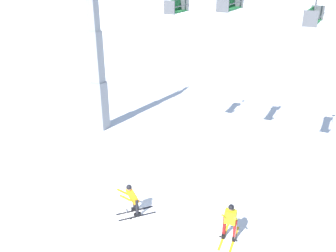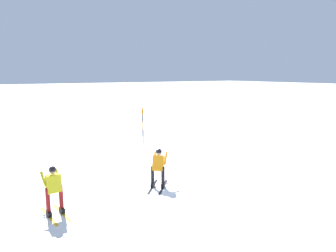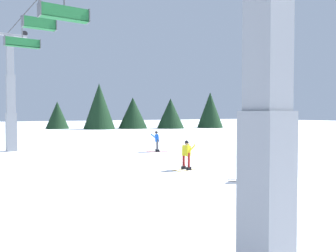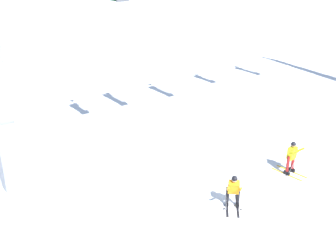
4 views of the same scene
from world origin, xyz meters
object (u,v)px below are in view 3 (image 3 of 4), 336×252
chairlift_seat_fourth (40,23)px  lift_tower_far (11,101)px  chairlift_seat_farthest (23,43)px  skier_distant_uphill (157,140)px  skier_carving_main (249,162)px  chairlift_seat_middle (65,12)px  skier_distant_downhill (187,153)px  lift_tower_near (268,55)px

chairlift_seat_fourth → lift_tower_far: bearing=-0.0°
chairlift_seat_farthest → skier_distant_uphill: (-2.00, -9.44, -6.87)m
skier_carving_main → chairlift_seat_farthest: bearing=24.5°
chairlift_seat_middle → lift_tower_far: bearing=-0.0°
chairlift_seat_middle → chairlift_seat_fourth: (4.59, 0.00, 0.50)m
skier_carving_main → chairlift_seat_middle: bearing=52.0°
skier_carving_main → lift_tower_far: bearing=18.8°
skier_carving_main → chairlift_seat_middle: (5.11, 6.54, 6.75)m
skier_distant_uphill → lift_tower_far: bearing=54.1°
chairlift_seat_middle → skier_distant_downhill: (-1.08, -6.12, -6.70)m
chairlift_seat_farthest → skier_distant_downhill: size_ratio=1.43×
chairlift_seat_farthest → lift_tower_near: bearing=180.0°
lift_tower_near → chairlift_seat_farthest: (20.82, -0.00, 3.76)m
lift_tower_far → chairlift_seat_middle: (-14.07, 0.00, 3.55)m
skier_distant_downhill → skier_distant_uphill: bearing=-21.8°
lift_tower_far → chairlift_seat_farthest: 6.13m
skier_carving_main → chairlift_seat_fourth: bearing=34.0°
chairlift_seat_farthest → skier_distant_uphill: chairlift_seat_farthest is taller
chairlift_seat_fourth → skier_distant_downhill: chairlift_seat_fourth is taller
lift_tower_near → lift_tower_far: bearing=-0.0°
skier_carving_main → skier_distant_downhill: size_ratio=1.00×
skier_distant_uphill → skier_distant_downhill: skier_distant_uphill is taller
chairlift_seat_middle → chairlift_seat_fourth: 4.61m
skier_carving_main → chairlift_seat_fourth: 13.76m
chairlift_seat_fourth → lift_tower_near: bearing=180.0°
skier_carving_main → chairlift_seat_middle: size_ratio=0.68×
skier_distant_downhill → chairlift_seat_middle: bearing=80.0°
chairlift_seat_fourth → chairlift_seat_farthest: bearing=-0.0°
chairlift_seat_farthest → lift_tower_far: bearing=0.0°
chairlift_seat_middle → chairlift_seat_farthest: (9.23, -0.00, 0.21)m
skier_carving_main → skier_distant_uphill: bearing=-13.2°
lift_tower_near → chairlift_seat_fourth: (16.17, -0.00, 4.05)m
chairlift_seat_fourth → skier_distant_downhill: size_ratio=1.15×
chairlift_seat_middle → skier_distant_downhill: chairlift_seat_middle is taller
chairlift_seat_farthest → skier_distant_uphill: size_ratio=1.29×
skier_distant_uphill → skier_distant_downhill: 8.95m
lift_tower_far → chairlift_seat_farthest: lift_tower_far is taller
lift_tower_near → skier_distant_uphill: bearing=-26.6°
chairlift_seat_fourth → skier_distant_downhill: bearing=-132.8°
lift_tower_far → chairlift_seat_middle: bearing=180.0°
chairlift_seat_fourth → skier_distant_downhill: 11.02m
chairlift_seat_middle → skier_distant_uphill: bearing=-52.6°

